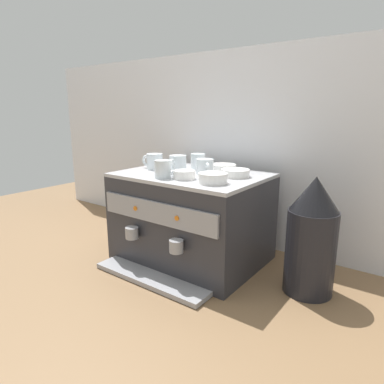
{
  "coord_description": "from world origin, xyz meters",
  "views": [
    {
      "loc": [
        0.89,
        -1.21,
        0.69
      ],
      "look_at": [
        0.0,
        0.0,
        0.33
      ],
      "focal_mm": 31.34,
      "sensor_mm": 36.0,
      "label": 1
    }
  ],
  "objects": [
    {
      "name": "espresso_machine",
      "position": [
        0.0,
        -0.0,
        0.21
      ],
      "size": [
        0.65,
        0.59,
        0.41
      ],
      "color": "#2D2D33",
      "rests_on": "ground_plane"
    },
    {
      "name": "ceramic_cup_2",
      "position": [
        0.06,
        0.01,
        0.45
      ],
      "size": [
        0.1,
        0.1,
        0.07
      ],
      "color": "silver",
      "rests_on": "espresso_machine"
    },
    {
      "name": "ceramic_bowl_3",
      "position": [
        0.07,
        0.15,
        0.43
      ],
      "size": [
        0.13,
        0.13,
        0.03
      ],
      "color": "white",
      "rests_on": "espresso_machine"
    },
    {
      "name": "ceramic_bowl_2",
      "position": [
        0.2,
        0.05,
        0.43
      ],
      "size": [
        0.12,
        0.12,
        0.03
      ],
      "color": "white",
      "rests_on": "espresso_machine"
    },
    {
      "name": "milk_pitcher",
      "position": [
        -0.47,
        -0.02,
        0.07
      ],
      "size": [
        0.11,
        0.11,
        0.13
      ],
      "primitive_type": "cylinder",
      "color": "#B7B7BC",
      "rests_on": "ground_plane"
    },
    {
      "name": "ceramic_bowl_0",
      "position": [
        0.05,
        -0.12,
        0.43
      ],
      "size": [
        0.09,
        0.09,
        0.04
      ],
      "color": "white",
      "rests_on": "espresso_machine"
    },
    {
      "name": "ceramic_bowl_1",
      "position": [
        0.19,
        -0.13,
        0.43
      ],
      "size": [
        0.12,
        0.12,
        0.04
      ],
      "color": "white",
      "rests_on": "espresso_machine"
    },
    {
      "name": "ceramic_cup_4",
      "position": [
        -0.08,
        -0.01,
        0.45
      ],
      "size": [
        0.08,
        0.12,
        0.08
      ],
      "color": "silver",
      "rests_on": "espresso_machine"
    },
    {
      "name": "ceramic_cup_0",
      "position": [
        -0.03,
        -0.16,
        0.45
      ],
      "size": [
        0.07,
        0.11,
        0.08
      ],
      "color": "silver",
      "rests_on": "espresso_machine"
    },
    {
      "name": "coffee_grinder",
      "position": [
        0.55,
        0.02,
        0.23
      ],
      "size": [
        0.19,
        0.19,
        0.46
      ],
      "color": "black",
      "rests_on": "ground_plane"
    },
    {
      "name": "ground_plane",
      "position": [
        0.0,
        0.0,
        0.0
      ],
      "size": [
        4.0,
        4.0,
        0.0
      ],
      "primitive_type": "plane",
      "color": "brown"
    },
    {
      "name": "ceramic_cup_3",
      "position": [
        -0.05,
        0.11,
        0.45
      ],
      "size": [
        0.1,
        0.08,
        0.08
      ],
      "color": "silver",
      "rests_on": "espresso_machine"
    },
    {
      "name": "ceramic_cup_1",
      "position": [
        -0.22,
        -0.02,
        0.45
      ],
      "size": [
        0.12,
        0.08,
        0.08
      ],
      "color": "silver",
      "rests_on": "espresso_machine"
    },
    {
      "name": "tiled_backsplash_wall",
      "position": [
        0.0,
        0.34,
        0.5
      ],
      "size": [
        2.8,
        0.03,
        0.99
      ],
      "primitive_type": "cube",
      "color": "silver",
      "rests_on": "ground_plane"
    }
  ]
}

